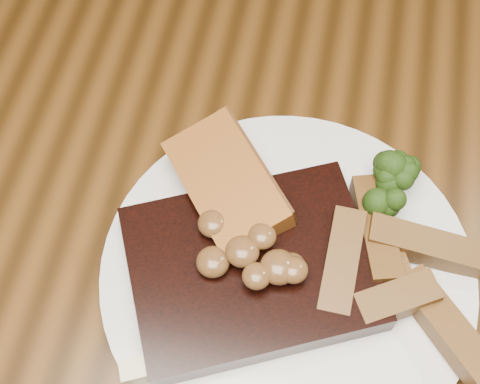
# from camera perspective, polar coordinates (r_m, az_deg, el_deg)

# --- Properties ---
(dining_table) EXTENTS (1.60, 0.90, 0.75)m
(dining_table) POSITION_cam_1_polar(r_m,az_deg,el_deg) (0.65, 0.28, -5.29)
(dining_table) COLOR #47290E
(dining_table) RESTS_ON ground
(plate) EXTENTS (0.29, 0.29, 0.01)m
(plate) POSITION_cam_1_polar(r_m,az_deg,el_deg) (0.53, 4.06, -7.02)
(plate) COLOR silver
(plate) RESTS_ON dining_table
(steak) EXTENTS (0.22, 0.20, 0.03)m
(steak) POSITION_cam_1_polar(r_m,az_deg,el_deg) (0.51, 0.95, -6.57)
(steak) COLOR black
(steak) RESTS_ON plate
(steak_bone) EXTENTS (0.16, 0.08, 0.02)m
(steak_bone) POSITION_cam_1_polar(r_m,az_deg,el_deg) (0.50, -0.43, -13.24)
(steak_bone) COLOR beige
(steak_bone) RESTS_ON plate
(mushroom_pile) EXTENTS (0.08, 0.08, 0.03)m
(mushroom_pile) POSITION_cam_1_polar(r_m,az_deg,el_deg) (0.49, 1.24, -4.67)
(mushroom_pile) COLOR brown
(mushroom_pile) RESTS_ON steak
(garlic_bread) EXTENTS (0.12, 0.12, 0.02)m
(garlic_bread) POSITION_cam_1_polar(r_m,az_deg,el_deg) (0.54, -1.10, -0.35)
(garlic_bread) COLOR #95531B
(garlic_bread) RESTS_ON plate
(potato_wedges) EXTENTS (0.12, 0.12, 0.02)m
(potato_wedges) POSITION_cam_1_polar(r_m,az_deg,el_deg) (0.53, 13.10, -6.63)
(potato_wedges) COLOR brown
(potato_wedges) RESTS_ON plate
(broccoli_cluster) EXTENTS (0.07, 0.07, 0.04)m
(broccoli_cluster) POSITION_cam_1_polar(r_m,az_deg,el_deg) (0.55, 12.95, 1.12)
(broccoli_cluster) COLOR #1E3C0D
(broccoli_cluster) RESTS_ON plate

